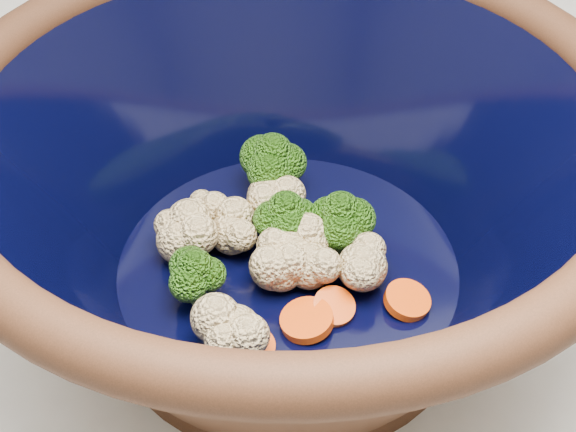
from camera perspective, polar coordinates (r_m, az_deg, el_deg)
The scene contains 2 objects.
mixing_bowl at distance 0.48m, azimuth 0.00°, elevation 1.49°, with size 0.40×0.40×0.17m.
vegetable_pile at distance 0.51m, azimuth -0.94°, elevation -1.41°, with size 0.16×0.17×0.05m.
Camera 1 is at (-0.10, -0.46, 1.31)m, focal length 50.00 mm.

